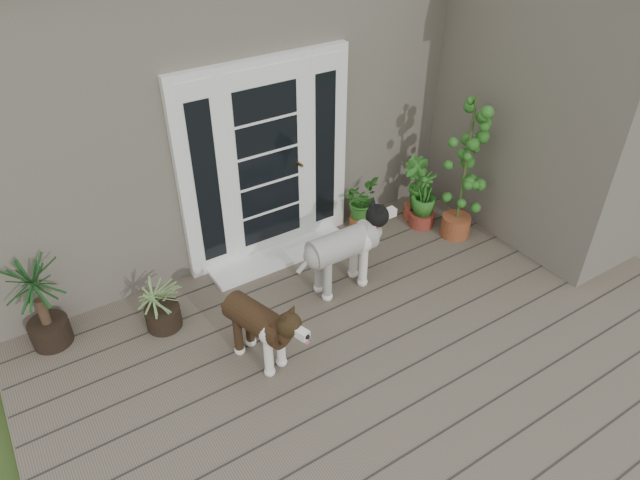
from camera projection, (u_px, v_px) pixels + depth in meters
deck at (412, 370)px, 5.05m from camera, size 6.20×4.60×0.12m
house_main at (201, 68)px, 7.09m from camera, size 7.40×4.00×3.10m
house_wing at (564, 101)px, 6.21m from camera, size 1.60×2.40×3.10m
door_unit at (267, 163)px, 5.81m from camera, size 1.90×0.14×2.15m
door_step at (281, 255)px, 6.28m from camera, size 1.60×0.40×0.05m
brindle_dog at (259, 330)px, 4.87m from camera, size 0.58×0.90×0.69m
white_dog at (342, 256)px, 5.65m from camera, size 0.94×0.40×0.78m
spider_plant at (160, 302)px, 5.25m from camera, size 0.69×0.69×0.59m
yucca at (39, 302)px, 4.96m from camera, size 0.72×0.72×0.97m
herb_a at (360, 208)px, 6.61m from camera, size 0.60×0.60×0.54m
herb_b at (416, 197)px, 6.78m from camera, size 0.50×0.50×0.56m
herb_c at (423, 205)px, 6.65m from camera, size 0.50×0.50×0.56m
sapling at (465, 168)px, 6.14m from camera, size 0.60×0.60×1.74m
clog_left at (354, 245)px, 6.40m from camera, size 0.22×0.31×0.08m
clog_right at (331, 246)px, 6.38m from camera, size 0.22×0.32×0.09m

